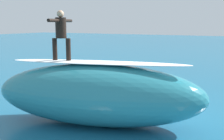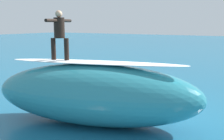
# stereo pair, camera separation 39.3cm
# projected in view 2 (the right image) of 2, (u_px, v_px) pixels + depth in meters

# --- Properties ---
(ground_plane) EXTENTS (120.00, 120.00, 0.00)m
(ground_plane) POSITION_uv_depth(u_px,v_px,m) (135.00, 105.00, 9.98)
(ground_plane) COLOR #196084
(wave_crest) EXTENTS (6.67, 3.81, 1.84)m
(wave_crest) POSITION_uv_depth(u_px,v_px,m) (95.00, 94.00, 7.93)
(wave_crest) COLOR teal
(wave_crest) RESTS_ON ground_plane
(wave_foam_lip) EXTENTS (5.38, 2.22, 0.08)m
(wave_foam_lip) POSITION_uv_depth(u_px,v_px,m) (95.00, 62.00, 7.77)
(wave_foam_lip) COLOR white
(wave_foam_lip) RESTS_ON wave_crest
(surfboard_riding) EXTENTS (2.04, 0.93, 0.06)m
(surfboard_riding) POSITION_uv_depth(u_px,v_px,m) (60.00, 61.00, 8.05)
(surfboard_riding) COLOR #EAE5C6
(surfboard_riding) RESTS_ON wave_crest
(surfer_riding) EXTENTS (0.58, 1.39, 1.48)m
(surfer_riding) POSITION_uv_depth(u_px,v_px,m) (59.00, 32.00, 7.89)
(surfer_riding) COLOR black
(surfer_riding) RESTS_ON surfboard_riding
(surfboard_paddling) EXTENTS (1.63, 1.89, 0.08)m
(surfboard_paddling) POSITION_uv_depth(u_px,v_px,m) (149.00, 95.00, 11.15)
(surfboard_paddling) COLOR #EAE5C6
(surfboard_paddling) RESTS_ON ground_plane
(surfer_paddling) EXTENTS (1.28, 1.56, 0.33)m
(surfer_paddling) POSITION_uv_depth(u_px,v_px,m) (149.00, 90.00, 11.25)
(surfer_paddling) COLOR black
(surfer_paddling) RESTS_ON surfboard_paddling
(foam_patch_mid) EXTENTS (1.08, 1.17, 0.10)m
(foam_patch_mid) POSITION_uv_depth(u_px,v_px,m) (98.00, 109.00, 9.33)
(foam_patch_mid) COLOR white
(foam_patch_mid) RESTS_ON ground_plane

